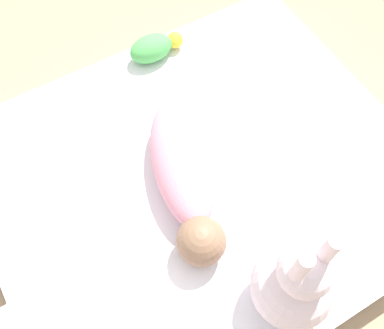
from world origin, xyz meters
name	(u,v)px	position (x,y,z in m)	size (l,w,h in m)	color
ground_plane	(201,192)	(0.00, 0.00, 0.00)	(12.00, 12.00, 0.00)	#9E8466
bed_mattress	(202,183)	(0.00, 0.00, 0.07)	(1.25, 1.09, 0.13)	white
swaddled_baby	(185,178)	(-0.07, -0.02, 0.20)	(0.28, 0.52, 0.13)	pink
bunny_plush	(294,284)	(0.00, -0.42, 0.27)	(0.20, 0.20, 0.39)	silver
turtle_plush	(154,47)	(0.09, 0.47, 0.18)	(0.19, 0.10, 0.08)	#51B756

